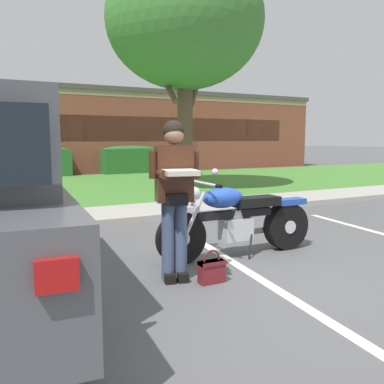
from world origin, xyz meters
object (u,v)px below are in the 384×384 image
(rider_person, at_px, (175,188))
(shade_tree, at_px, (185,22))
(motorcycle, at_px, (243,219))
(handbag, at_px, (212,270))
(hedge_center_left, at_px, (130,159))
(hedge_left, at_px, (36,161))
(brick_building, at_px, (62,132))

(rider_person, xyz_separation_m, shade_tree, (3.58, 7.01, 3.81))
(motorcycle, bearing_deg, handbag, -140.53)
(handbag, xyz_separation_m, hedge_center_left, (3.65, 13.45, 0.51))
(shade_tree, height_order, hedge_center_left, shade_tree)
(rider_person, relative_size, hedge_center_left, 0.69)
(shade_tree, xyz_separation_m, hedge_center_left, (0.38, 6.20, -4.17))
(motorcycle, relative_size, hedge_center_left, 0.91)
(motorcycle, height_order, hedge_center_left, hedge_center_left)
(hedge_left, relative_size, hedge_center_left, 1.06)
(rider_person, distance_m, shade_tree, 8.75)
(motorcycle, xyz_separation_m, shade_tree, (2.38, 6.51, 4.34))
(hedge_left, height_order, hedge_center_left, same)
(shade_tree, relative_size, hedge_center_left, 2.74)
(rider_person, xyz_separation_m, brick_building, (2.16, 19.22, 0.89))
(handbag, distance_m, hedge_left, 13.46)
(brick_building, bearing_deg, handbag, -95.43)
(hedge_left, bearing_deg, hedge_center_left, 0.00)
(brick_building, bearing_deg, hedge_center_left, -73.30)
(motorcycle, distance_m, shade_tree, 8.18)
(handbag, distance_m, brick_building, 19.62)
(rider_person, xyz_separation_m, handbag, (0.32, -0.24, -0.86))
(hedge_center_left, bearing_deg, brick_building, 106.70)
(hedge_center_left, relative_size, brick_building, 0.10)
(motorcycle, bearing_deg, brick_building, 87.07)
(rider_person, height_order, hedge_center_left, rider_person)
(motorcycle, distance_m, hedge_center_left, 13.02)
(motorcycle, relative_size, rider_person, 1.31)
(hedge_left, bearing_deg, motorcycle, -85.06)
(motorcycle, relative_size, brick_building, 0.09)
(hedge_center_left, xyz_separation_m, brick_building, (-1.80, 6.00, 1.24))
(handbag, distance_m, shade_tree, 9.22)
(shade_tree, xyz_separation_m, brick_building, (-1.42, 12.21, -2.93))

